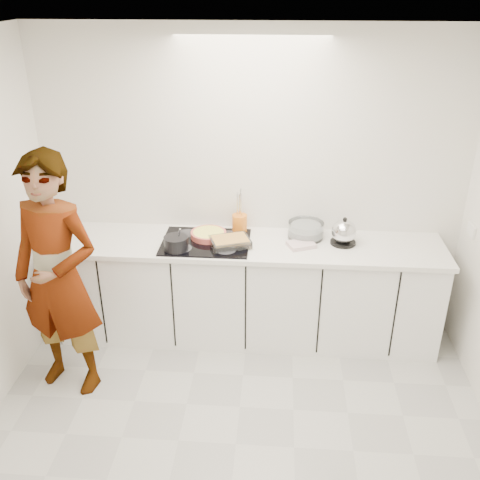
# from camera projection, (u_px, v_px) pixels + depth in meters

# --- Properties ---
(floor) EXTENTS (3.60, 3.20, 0.00)m
(floor) POSITION_uv_depth(u_px,v_px,m) (236.00, 444.00, 3.67)
(floor) COLOR #B8B9B3
(floor) RESTS_ON ground
(ceiling) EXTENTS (3.60, 3.20, 0.00)m
(ceiling) POSITION_uv_depth(u_px,v_px,m) (234.00, 44.00, 2.53)
(ceiling) COLOR white
(ceiling) RESTS_ON wall_back
(wall_back) EXTENTS (3.60, 0.00, 2.60)m
(wall_back) POSITION_uv_depth(u_px,v_px,m) (251.00, 185.00, 4.53)
(wall_back) COLOR silver
(wall_back) RESTS_ON ground
(base_cabinets) EXTENTS (3.20, 0.58, 0.87)m
(base_cabinets) POSITION_uv_depth(u_px,v_px,m) (248.00, 292.00, 4.63)
(base_cabinets) COLOR white
(base_cabinets) RESTS_ON floor
(countertop) EXTENTS (3.24, 0.64, 0.04)m
(countertop) POSITION_uv_depth(u_px,v_px,m) (248.00, 245.00, 4.43)
(countertop) COLOR white
(countertop) RESTS_ON base_cabinets
(hob) EXTENTS (0.72, 0.54, 0.01)m
(hob) POSITION_uv_depth(u_px,v_px,m) (206.00, 242.00, 4.42)
(hob) COLOR black
(hob) RESTS_ON countertop
(tart_dish) EXTENTS (0.33, 0.33, 0.05)m
(tart_dish) POSITION_uv_depth(u_px,v_px,m) (209.00, 234.00, 4.48)
(tart_dish) COLOR #CF5347
(tart_dish) RESTS_ON hob
(saucepan) EXTENTS (0.26, 0.26, 0.19)m
(saucepan) POSITION_uv_depth(u_px,v_px,m) (176.00, 243.00, 4.27)
(saucepan) COLOR black
(saucepan) RESTS_ON hob
(baking_dish) EXTENTS (0.37, 0.32, 0.06)m
(baking_dish) POSITION_uv_depth(u_px,v_px,m) (230.00, 241.00, 4.34)
(baking_dish) COLOR silver
(baking_dish) RESTS_ON hob
(mixing_bowl) EXTENTS (0.32, 0.32, 0.14)m
(mixing_bowl) POSITION_uv_depth(u_px,v_px,m) (306.00, 231.00, 4.49)
(mixing_bowl) COLOR silver
(mixing_bowl) RESTS_ON countertop
(tea_towel) EXTENTS (0.25, 0.22, 0.03)m
(tea_towel) POSITION_uv_depth(u_px,v_px,m) (301.00, 245.00, 4.36)
(tea_towel) COLOR white
(tea_towel) RESTS_ON countertop
(kettle) EXTENTS (0.27, 0.27, 0.24)m
(kettle) POSITION_uv_depth(u_px,v_px,m) (344.00, 233.00, 4.37)
(kettle) COLOR black
(kettle) RESTS_ON countertop
(utensil_crock) EXTENTS (0.14, 0.14, 0.16)m
(utensil_crock) POSITION_uv_depth(u_px,v_px,m) (240.00, 224.00, 4.58)
(utensil_crock) COLOR orange
(utensil_crock) RESTS_ON countertop
(cook) EXTENTS (0.77, 0.59, 1.88)m
(cook) POSITION_uv_depth(u_px,v_px,m) (58.00, 278.00, 3.85)
(cook) COLOR white
(cook) RESTS_ON floor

